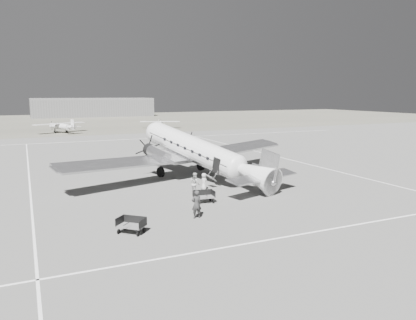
# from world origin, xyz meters

# --- Properties ---
(ground) EXTENTS (260.00, 260.00, 0.00)m
(ground) POSITION_xyz_m (0.00, 0.00, 0.00)
(ground) COLOR slate
(ground) RESTS_ON ground
(taxi_line_near) EXTENTS (60.00, 0.15, 0.01)m
(taxi_line_near) POSITION_xyz_m (0.00, -14.00, 0.01)
(taxi_line_near) COLOR white
(taxi_line_near) RESTS_ON ground
(taxi_line_right) EXTENTS (0.15, 80.00, 0.01)m
(taxi_line_right) POSITION_xyz_m (12.00, 0.00, 0.01)
(taxi_line_right) COLOR white
(taxi_line_right) RESTS_ON ground
(taxi_line_left) EXTENTS (0.15, 60.00, 0.01)m
(taxi_line_left) POSITION_xyz_m (-18.00, 10.00, 0.01)
(taxi_line_left) COLOR white
(taxi_line_left) RESTS_ON ground
(taxi_line_horizon) EXTENTS (90.00, 0.15, 0.01)m
(taxi_line_horizon) POSITION_xyz_m (0.00, 40.00, 0.01)
(taxi_line_horizon) COLOR white
(taxi_line_horizon) RESTS_ON ground
(grass_infield) EXTENTS (260.00, 90.00, 0.01)m
(grass_infield) POSITION_xyz_m (0.00, 95.00, 0.00)
(grass_infield) COLOR #636154
(grass_infield) RESTS_ON ground
(hangar_main) EXTENTS (42.00, 14.00, 6.60)m
(hangar_main) POSITION_xyz_m (5.00, 120.00, 3.30)
(hangar_main) COLOR #606060
(hangar_main) RESTS_ON ground
(dc3_airliner) EXTENTS (31.18, 25.87, 5.10)m
(dc3_airliner) POSITION_xyz_m (-3.00, 2.72, 2.55)
(dc3_airliner) COLOR silver
(dc3_airliner) RESTS_ON ground
(light_plane_left) EXTENTS (14.27, 13.31, 2.36)m
(light_plane_left) POSITION_xyz_m (-11.06, 57.97, 1.18)
(light_plane_left) COLOR silver
(light_plane_left) RESTS_ON ground
(light_plane_right) EXTENTS (11.58, 10.58, 1.96)m
(light_plane_right) POSITION_xyz_m (11.39, 60.17, 0.98)
(light_plane_right) COLOR silver
(light_plane_right) RESTS_ON ground
(baggage_cart_near) EXTENTS (1.75, 1.32, 0.92)m
(baggage_cart_near) POSITION_xyz_m (-6.02, -5.21, 0.46)
(baggage_cart_near) COLOR slate
(baggage_cart_near) RESTS_ON ground
(baggage_cart_far) EXTENTS (2.04, 2.01, 0.95)m
(baggage_cart_far) POSITION_xyz_m (-12.70, -9.66, 0.47)
(baggage_cart_far) COLOR slate
(baggage_cart_far) RESTS_ON ground
(ground_crew) EXTENTS (0.70, 0.48, 1.88)m
(ground_crew) POSITION_xyz_m (-8.03, -8.53, 0.94)
(ground_crew) COLOR #2C2C2C
(ground_crew) RESTS_ON ground
(ramp_agent) EXTENTS (0.77, 0.95, 1.84)m
(ramp_agent) POSITION_xyz_m (-5.67, -2.60, 0.92)
(ramp_agent) COLOR #ABABA9
(ramp_agent) RESTS_ON ground
(passenger) EXTENTS (0.55, 0.78, 1.50)m
(passenger) POSITION_xyz_m (-4.41, -1.53, 0.75)
(passenger) COLOR #B1B0AE
(passenger) RESTS_ON ground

